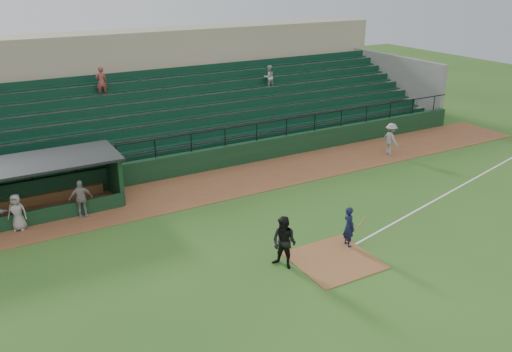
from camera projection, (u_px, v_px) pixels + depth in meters
ground at (318, 249)px, 20.97m from camera, size 90.00×90.00×0.00m
warning_track at (227, 183)px, 27.45m from camera, size 40.00×4.00×0.03m
home_plate_dirt at (334, 260)px, 20.16m from camera, size 3.00×3.00×0.03m
foul_line at (439, 198)px, 25.62m from camera, size 17.49×4.44×0.01m
stadium_structure at (166, 105)px, 33.46m from camera, size 38.00×13.08×6.40m
dugout at (16, 184)px, 23.75m from camera, size 8.90×3.20×2.42m
batter_at_plate at (349, 227)px, 20.93m from camera, size 1.04×0.70×1.69m
umpire at (284, 243)px, 19.38m from camera, size 1.14×1.22×2.01m
runner at (391, 139)px, 31.27m from camera, size 0.76×1.25×1.88m
dugout_player_a at (81, 198)px, 23.39m from camera, size 1.03×0.48×1.71m
dugout_player_b at (17, 212)px, 22.20m from camera, size 0.93×0.80×1.60m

